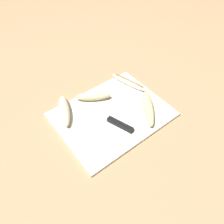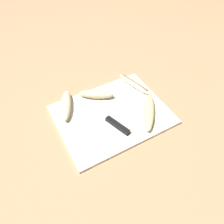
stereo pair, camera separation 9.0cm
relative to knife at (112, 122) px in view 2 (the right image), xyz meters
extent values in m
plane|color=tan|center=(0.02, 0.05, -0.02)|extent=(4.00, 4.00, 0.00)
cube|color=beige|center=(0.02, 0.05, -0.01)|extent=(0.45, 0.35, 0.01)
cube|color=black|center=(0.01, -0.03, 0.00)|extent=(0.06, 0.11, 0.02)
cube|color=#B7BABF|center=(-0.03, 0.10, -0.01)|extent=(0.07, 0.15, 0.00)
ellipsoid|color=beige|center=(-0.13, 0.17, 0.01)|extent=(0.11, 0.17, 0.04)
ellipsoid|color=#EDD689|center=(0.15, -0.03, 0.01)|extent=(0.15, 0.18, 0.03)
ellipsoid|color=beige|center=(0.01, 0.16, 0.01)|extent=(0.15, 0.12, 0.04)
ellipsoid|color=beige|center=(0.20, 0.14, 0.00)|extent=(0.08, 0.19, 0.02)
cube|color=olive|center=(0.20, 0.14, 0.02)|extent=(0.05, 0.15, 0.00)
camera|label=1|loc=(-0.34, -0.42, 0.68)|focal=35.00mm
camera|label=2|loc=(-0.27, -0.47, 0.68)|focal=35.00mm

